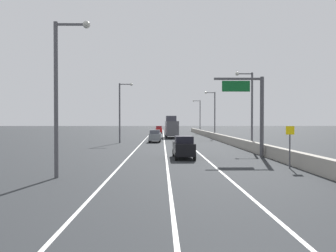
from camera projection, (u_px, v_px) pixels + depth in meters
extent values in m
plane|color=#26282B|center=(173.00, 137.00, 68.59)|extent=(320.00, 320.00, 0.00)
cube|color=silver|center=(145.00, 139.00, 59.49)|extent=(0.16, 130.00, 0.00)
cube|color=silver|center=(164.00, 139.00, 59.55)|extent=(0.16, 130.00, 0.00)
cube|color=silver|center=(183.00, 139.00, 59.62)|extent=(0.16, 130.00, 0.00)
cube|color=#9E998E|center=(232.00, 141.00, 44.74)|extent=(0.60, 120.00, 1.10)
cylinder|color=#47474C|center=(262.00, 117.00, 29.62)|extent=(0.36, 0.36, 7.50)
cube|color=#47474C|center=(238.00, 79.00, 29.52)|extent=(4.50, 0.20, 0.20)
cube|color=#0C5923|center=(236.00, 86.00, 29.41)|extent=(2.60, 0.10, 1.00)
cylinder|color=#4C4C51|center=(290.00, 151.00, 22.42)|extent=(0.10, 0.10, 2.40)
cube|color=yellow|center=(290.00, 130.00, 22.36)|extent=(0.60, 0.04, 0.60)
cylinder|color=#4C4C51|center=(252.00, 111.00, 37.94)|extent=(0.24, 0.24, 9.17)
cube|color=#4C4C51|center=(245.00, 74.00, 37.86)|extent=(1.80, 0.12, 0.12)
sphere|color=beige|center=(237.00, 74.00, 37.84)|extent=(0.44, 0.44, 0.44)
cylinder|color=#4C4C51|center=(215.00, 115.00, 62.93)|extent=(0.24, 0.24, 9.17)
cube|color=#4C4C51|center=(210.00, 93.00, 62.84)|extent=(1.80, 0.12, 0.12)
sphere|color=beige|center=(206.00, 93.00, 62.82)|extent=(0.44, 0.44, 0.44)
cylinder|color=#4C4C51|center=(200.00, 117.00, 87.92)|extent=(0.24, 0.24, 9.17)
cube|color=#4C4C51|center=(197.00, 101.00, 87.84)|extent=(1.80, 0.12, 0.12)
sphere|color=beige|center=(194.00, 101.00, 87.82)|extent=(0.44, 0.44, 0.44)
cylinder|color=#4C4C51|center=(56.00, 100.00, 18.62)|extent=(0.24, 0.24, 9.17)
cube|color=#4C4C51|center=(71.00, 24.00, 18.57)|extent=(1.80, 0.12, 0.12)
sphere|color=beige|center=(86.00, 25.00, 18.59)|extent=(0.44, 0.44, 0.44)
cylinder|color=#4C4C51|center=(120.00, 113.00, 48.60)|extent=(0.24, 0.24, 9.17)
cube|color=#4C4C51|center=(125.00, 84.00, 48.55)|extent=(1.80, 0.12, 0.12)
sphere|color=beige|center=(131.00, 84.00, 48.57)|extent=(0.44, 0.44, 0.44)
cube|color=red|center=(159.00, 130.00, 88.49)|extent=(1.82, 4.39, 1.12)
cube|color=maroon|center=(159.00, 127.00, 88.04)|extent=(1.58, 1.98, 0.60)
cylinder|color=black|center=(156.00, 132.00, 90.21)|extent=(0.23, 0.68, 0.68)
cylinder|color=black|center=(162.00, 132.00, 90.26)|extent=(0.23, 0.68, 0.68)
cylinder|color=black|center=(156.00, 132.00, 86.74)|extent=(0.23, 0.68, 0.68)
cylinder|color=black|center=(162.00, 132.00, 86.79)|extent=(0.23, 0.68, 0.68)
cube|color=slate|center=(155.00, 137.00, 50.75)|extent=(1.88, 4.51, 1.03)
cube|color=#4D505A|center=(155.00, 132.00, 50.30)|extent=(1.60, 2.05, 0.60)
cylinder|color=black|center=(151.00, 139.00, 52.55)|extent=(0.24, 0.69, 0.68)
cylinder|color=black|center=(160.00, 139.00, 52.52)|extent=(0.24, 0.69, 0.68)
cylinder|color=black|center=(149.00, 141.00, 49.00)|extent=(0.24, 0.69, 0.68)
cylinder|color=black|center=(160.00, 141.00, 48.97)|extent=(0.24, 0.69, 0.68)
cube|color=#B7B7BC|center=(170.00, 131.00, 80.08)|extent=(1.88, 4.05, 1.03)
cube|color=gray|center=(170.00, 128.00, 79.67)|extent=(1.64, 1.83, 0.60)
cylinder|color=black|center=(166.00, 133.00, 81.65)|extent=(0.23, 0.68, 0.68)
cylinder|color=black|center=(173.00, 133.00, 81.66)|extent=(0.23, 0.68, 0.68)
cylinder|color=black|center=(166.00, 133.00, 78.51)|extent=(0.23, 0.68, 0.68)
cylinder|color=black|center=(173.00, 133.00, 78.53)|extent=(0.23, 0.68, 0.68)
cube|color=black|center=(183.00, 149.00, 28.55)|extent=(1.82, 4.29, 1.09)
cube|color=black|center=(184.00, 139.00, 28.11)|extent=(1.56, 1.95, 0.60)
cylinder|color=black|center=(174.00, 153.00, 30.20)|extent=(0.24, 0.68, 0.68)
cylinder|color=black|center=(190.00, 153.00, 30.26)|extent=(0.24, 0.68, 0.68)
cylinder|color=black|center=(176.00, 157.00, 26.85)|extent=(0.24, 0.68, 0.68)
cylinder|color=black|center=(194.00, 157.00, 26.91)|extent=(0.24, 0.68, 0.68)
cube|color=#4C4C51|center=(172.00, 128.00, 64.09)|extent=(2.58, 8.37, 2.87)
cube|color=#3A3A45|center=(171.00, 118.00, 65.89)|extent=(2.15, 1.88, 1.10)
cylinder|color=black|center=(166.00, 135.00, 67.52)|extent=(0.24, 1.00, 1.00)
cylinder|color=black|center=(176.00, 135.00, 67.61)|extent=(0.24, 1.00, 1.00)
cylinder|color=black|center=(167.00, 136.00, 60.61)|extent=(0.24, 1.00, 1.00)
cylinder|color=black|center=(178.00, 136.00, 60.70)|extent=(0.24, 1.00, 1.00)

